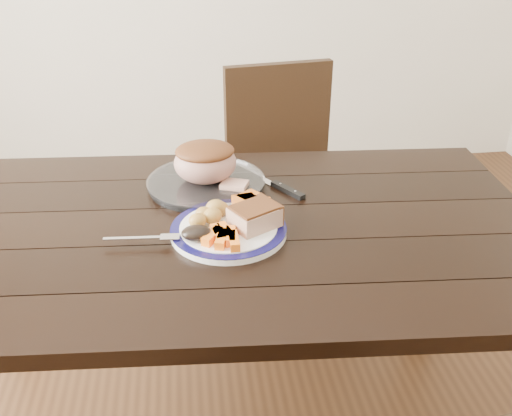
{
  "coord_description": "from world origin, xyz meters",
  "views": [
    {
      "loc": [
        -0.08,
        -1.24,
        1.47
      ],
      "look_at": [
        0.08,
        -0.02,
        0.8
      ],
      "focal_mm": 40.0,
      "sensor_mm": 36.0,
      "label": 1
    }
  ],
  "objects": [
    {
      "name": "roasted_potatoes",
      "position": [
        -0.03,
        -0.01,
        0.79
      ],
      "size": [
        0.1,
        0.09,
        0.04
      ],
      "color": "gold",
      "rests_on": "dinner_plate"
    },
    {
      "name": "serving_platter",
      "position": [
        -0.03,
        0.22,
        0.76
      ],
      "size": [
        0.32,
        0.32,
        0.02
      ],
      "primitive_type": "cylinder",
      "color": "white",
      "rests_on": "dining_table"
    },
    {
      "name": "cut_slice",
      "position": [
        0.04,
        0.16,
        0.78
      ],
      "size": [
        0.09,
        0.08,
        0.02
      ],
      "primitive_type": "cube",
      "rotation": [
        0.0,
        0.0,
        -0.38
      ],
      "color": "tan",
      "rests_on": "serving_platter"
    },
    {
      "name": "dark_mushroom",
      "position": [
        -0.07,
        -0.1,
        0.79
      ],
      "size": [
        0.07,
        0.05,
        0.03
      ],
      "primitive_type": "ellipsoid",
      "color": "black",
      "rests_on": "dinner_plate"
    },
    {
      "name": "pumpkin_wedges",
      "position": [
        0.07,
        0.02,
        0.79
      ],
      "size": [
        0.1,
        0.1,
        0.04
      ],
      "color": "orange",
      "rests_on": "dinner_plate"
    },
    {
      "name": "carrot_batons",
      "position": [
        -0.01,
        -0.11,
        0.78
      ],
      "size": [
        0.09,
        0.11,
        0.02
      ],
      "color": "orange",
      "rests_on": "dinner_plate"
    },
    {
      "name": "dinner_plate",
      "position": [
        0.01,
        -0.05,
        0.76
      ],
      "size": [
        0.28,
        0.28,
        0.02
      ],
      "primitive_type": "cylinder",
      "color": "white",
      "rests_on": "dining_table"
    },
    {
      "name": "dining_table",
      "position": [
        0.0,
        0.0,
        0.66
      ],
      "size": [
        1.66,
        1.0,
        0.75
      ],
      "rotation": [
        0.0,
        0.0,
        -0.07
      ],
      "color": "black",
      "rests_on": "ground"
    },
    {
      "name": "pork_slice",
      "position": [
        0.07,
        -0.05,
        0.79
      ],
      "size": [
        0.14,
        0.13,
        0.05
      ],
      "primitive_type": "cube",
      "rotation": [
        0.0,
        0.0,
        0.52
      ],
      "color": "tan",
      "rests_on": "dinner_plate"
    },
    {
      "name": "roast_joint",
      "position": [
        -0.03,
        0.22,
        0.82
      ],
      "size": [
        0.17,
        0.15,
        0.11
      ],
      "primitive_type": "ellipsoid",
      "color": "tan",
      "rests_on": "serving_platter"
    },
    {
      "name": "carving_knife",
      "position": [
        0.17,
        0.18,
        0.76
      ],
      "size": [
        0.19,
        0.28,
        0.01
      ],
      "rotation": [
        0.0,
        0.0,
        -0.99
      ],
      "color": "silver",
      "rests_on": "dining_table"
    },
    {
      "name": "plate_rim",
      "position": [
        0.01,
        -0.05,
        0.77
      ],
      "size": [
        0.28,
        0.28,
        0.02
      ],
      "primitive_type": "torus",
      "color": "#0E0C3D",
      "rests_on": "dinner_plate"
    },
    {
      "name": "chair_far",
      "position": [
        0.29,
        0.74,
        0.52
      ],
      "size": [
        0.48,
        0.49,
        0.93
      ],
      "rotation": [
        0.0,
        0.0,
        3.29
      ],
      "color": "black",
      "rests_on": "ground"
    },
    {
      "name": "fork",
      "position": [
        -0.18,
        -0.08,
        0.77
      ],
      "size": [
        0.18,
        0.03,
        0.0
      ],
      "rotation": [
        0.0,
        0.0,
        -0.07
      ],
      "color": "silver",
      "rests_on": "dinner_plate"
    }
  ]
}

